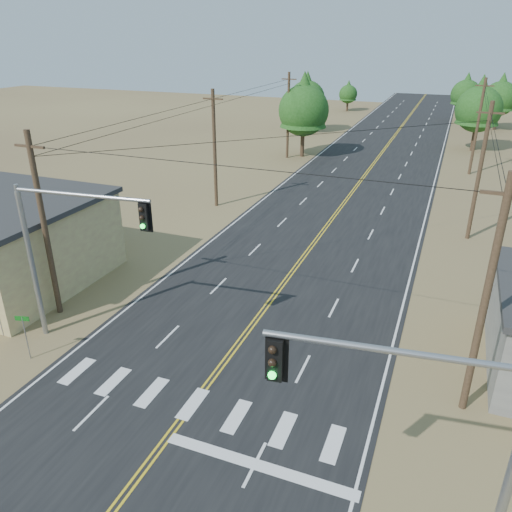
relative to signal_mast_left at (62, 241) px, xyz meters
The scene contains 16 objects.
road 21.92m from the signal_mast_left, 68.73° to the left, with size 15.00×200.00×0.02m, color black.
utility_pole_left_near 3.33m from the signal_mast_left, 147.08° to the left, with size 1.80×0.30×10.00m.
utility_pole_left_mid 21.99m from the signal_mast_left, 97.29° to the left, with size 1.80×0.30×10.00m.
utility_pole_left_far 41.90m from the signal_mast_left, 93.82° to the left, with size 1.80×0.30×10.00m.
utility_pole_right_near 18.30m from the signal_mast_left, ahead, with size 1.80×0.30×10.00m.
utility_pole_right_mid 28.41m from the signal_mast_left, 50.13° to the left, with size 1.80×0.30×10.00m.
utility_pole_right_far 45.60m from the signal_mast_left, 66.46° to the left, with size 1.80×0.30×10.00m.
signal_mast_left is the anchor object (origin of this frame).
signal_mast_right 18.13m from the signal_mast_left, 20.75° to the right, with size 6.20×1.16×7.82m.
street_sign 4.53m from the signal_mast_left, 115.13° to the right, with size 0.67×0.21×2.32m.
tree_left_near 43.20m from the signal_mast_left, 91.71° to the left, with size 6.05×6.05×10.08m.
tree_left_mid 59.37m from the signal_mast_left, 95.35° to the left, with size 5.40×5.40×9.00m.
tree_left_far 83.98m from the signal_mast_left, 93.01° to the left, with size 3.47×3.47×5.79m.
tree_right_near 57.60m from the signal_mast_left, 71.35° to the left, with size 5.71×5.71×9.51m.
tree_right_mid 75.42m from the signal_mast_left, 73.27° to the left, with size 5.20×5.20×8.66m.
tree_right_far 80.80m from the signal_mast_left, 78.06° to the left, with size 4.87×4.87×8.11m.
Camera 1 is at (8.54, -6.33, 14.25)m, focal length 35.00 mm.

